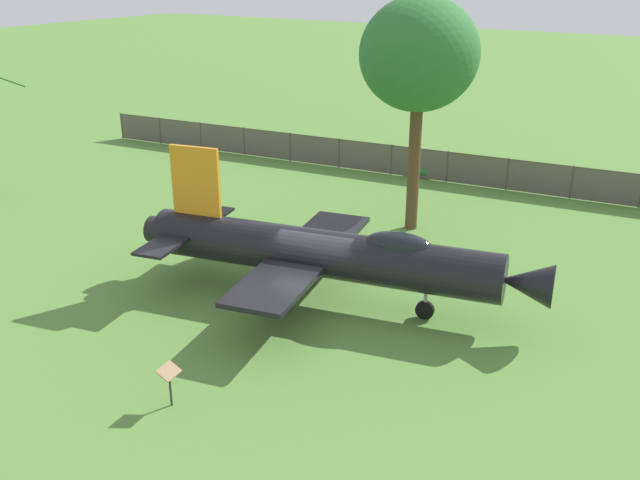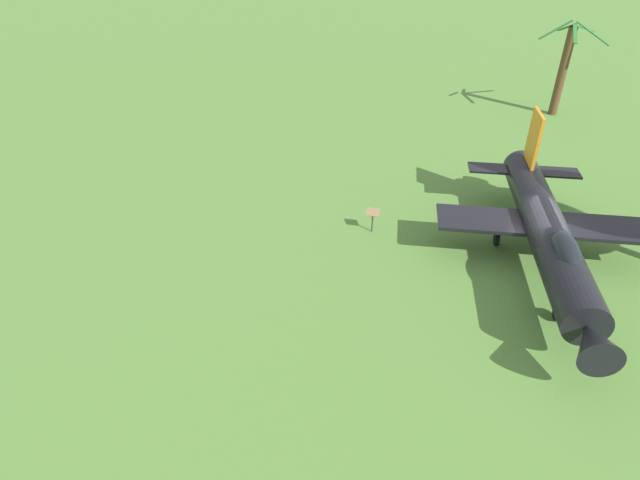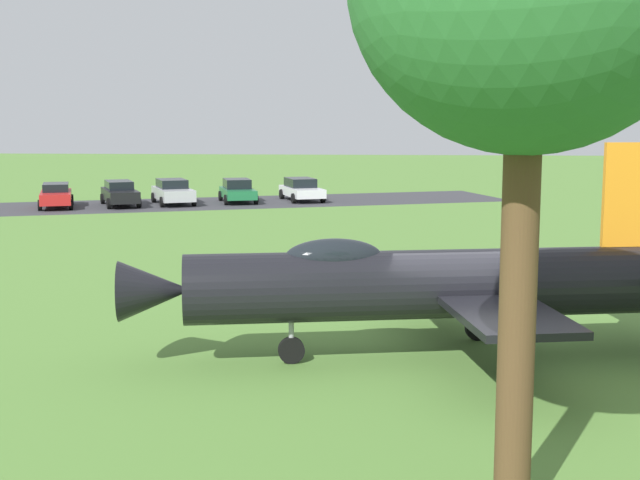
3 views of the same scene
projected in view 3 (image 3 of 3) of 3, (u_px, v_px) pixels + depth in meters
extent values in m
plane|color=#568438|center=(446.00, 358.00, 20.20)|extent=(200.00, 200.00, 0.00)
cube|color=#38383D|center=(180.00, 204.00, 54.42)|extent=(42.06, 22.11, 0.00)
cylinder|color=black|center=(447.00, 284.00, 19.96)|extent=(11.99, 3.88, 1.57)
cone|color=black|center=(155.00, 291.00, 19.18)|extent=(1.83, 1.62, 1.34)
ellipsoid|color=black|center=(333.00, 257.00, 19.55)|extent=(2.33, 1.31, 0.84)
cube|color=black|center=(509.00, 317.00, 17.59)|extent=(2.67, 3.78, 0.16)
cube|color=black|center=(444.00, 272.00, 22.52)|extent=(2.67, 3.78, 0.16)
cube|color=black|center=(623.00, 260.00, 22.18)|extent=(1.43, 1.98, 0.10)
cylinder|color=#A5A8AD|center=(291.00, 322.00, 19.65)|extent=(0.12, 0.12, 1.28)
cylinder|color=black|center=(291.00, 350.00, 19.74)|extent=(0.62, 0.29, 0.60)
cylinder|color=#A5A8AD|center=(519.00, 332.00, 18.75)|extent=(0.12, 0.12, 1.28)
cylinder|color=black|center=(518.00, 362.00, 18.84)|extent=(0.62, 0.29, 0.60)
cylinder|color=#A5A8AD|center=(478.00, 303.00, 21.67)|extent=(0.12, 0.12, 1.28)
cylinder|color=black|center=(477.00, 328.00, 21.76)|extent=(0.62, 0.29, 0.60)
cylinder|color=brown|center=(518.00, 307.00, 11.85)|extent=(0.51, 0.51, 5.99)
cylinder|color=#333333|center=(434.00, 280.00, 27.19)|extent=(0.06, 0.06, 0.90)
cube|color=olive|center=(434.00, 262.00, 27.10)|extent=(0.46, 0.64, 0.25)
cube|color=silver|center=(302.00, 192.00, 56.46)|extent=(3.45, 5.02, 0.55)
cube|color=black|center=(300.00, 182.00, 56.74)|extent=(2.36, 2.83, 0.57)
cylinder|color=black|center=(323.00, 198.00, 55.32)|extent=(0.44, 0.68, 0.64)
cylinder|color=black|center=(294.00, 198.00, 54.78)|extent=(0.44, 0.68, 0.64)
cylinder|color=black|center=(310.00, 193.00, 58.23)|extent=(0.44, 0.68, 0.64)
cylinder|color=black|center=(282.00, 194.00, 57.69)|extent=(0.44, 0.68, 0.64)
cube|color=#1E6B3D|center=(238.00, 193.00, 55.33)|extent=(3.05, 4.54, 0.56)
cube|color=black|center=(237.00, 184.00, 55.56)|extent=(2.15, 2.54, 0.59)
cylinder|color=black|center=(256.00, 199.00, 54.26)|extent=(0.41, 0.68, 0.64)
cylinder|color=black|center=(226.00, 200.00, 53.83)|extent=(0.41, 0.68, 0.64)
cylinder|color=black|center=(249.00, 195.00, 56.90)|extent=(0.41, 0.68, 0.64)
cylinder|color=black|center=(221.00, 196.00, 56.47)|extent=(0.41, 0.68, 0.64)
cube|color=#B2B5BA|center=(173.00, 194.00, 54.21)|extent=(3.67, 4.98, 0.69)
cube|color=black|center=(172.00, 183.00, 54.47)|extent=(2.47, 2.85, 0.53)
cylinder|color=black|center=(194.00, 201.00, 53.18)|extent=(0.47, 0.67, 0.64)
cylinder|color=black|center=(162.00, 202.00, 52.52)|extent=(0.47, 0.67, 0.64)
cylinder|color=black|center=(184.00, 197.00, 56.00)|extent=(0.47, 0.67, 0.64)
cylinder|color=black|center=(154.00, 198.00, 55.34)|extent=(0.47, 0.67, 0.64)
cube|color=black|center=(120.00, 195.00, 53.34)|extent=(3.60, 5.07, 0.68)
cube|color=black|center=(119.00, 185.00, 53.61)|extent=(2.38, 2.87, 0.50)
cylinder|color=black|center=(139.00, 203.00, 52.23)|extent=(0.47, 0.67, 0.64)
cylinder|color=black|center=(109.00, 204.00, 51.62)|extent=(0.47, 0.67, 0.64)
cylinder|color=black|center=(131.00, 198.00, 55.15)|extent=(0.47, 0.67, 0.64)
cylinder|color=black|center=(103.00, 199.00, 54.55)|extent=(0.47, 0.67, 0.64)
cube|color=red|center=(56.00, 197.00, 52.32)|extent=(3.19, 4.91, 0.64)
cube|color=black|center=(56.00, 187.00, 52.60)|extent=(2.18, 2.74, 0.47)
cylinder|color=black|center=(71.00, 204.00, 51.15)|extent=(0.42, 0.68, 0.64)
cylinder|color=black|center=(40.00, 205.00, 50.70)|extent=(0.42, 0.68, 0.64)
cylinder|color=black|center=(72.00, 200.00, 54.04)|extent=(0.42, 0.68, 0.64)
cylinder|color=black|center=(42.00, 200.00, 53.59)|extent=(0.42, 0.68, 0.64)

